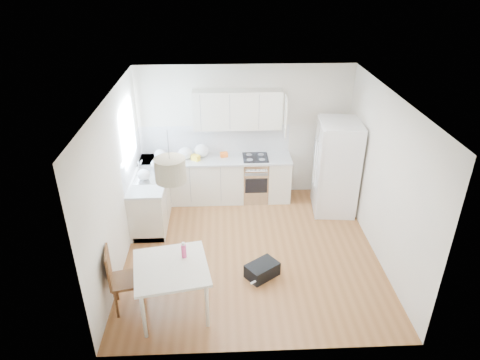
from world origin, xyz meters
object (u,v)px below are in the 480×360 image
Objects in this scene: dining_table at (171,271)px; dining_chair at (127,279)px; gym_bag at (262,270)px; refrigerator at (337,167)px.

dining_table is 1.14× the size of dining_chair.
dining_table is at bearing -21.01° from dining_chair.
dining_table is 2.31× the size of gym_bag.
gym_bag is at bearing 16.31° from dining_table.
refrigerator reaches higher than dining_chair.
gym_bag is (1.31, 0.66, -0.58)m from dining_table.
dining_chair is (-3.55, -2.56, -0.40)m from refrigerator.
dining_chair reaches higher than dining_table.
gym_bag is (-1.60, -1.99, -0.79)m from refrigerator.
refrigerator is at bearing 15.27° from gym_bag.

